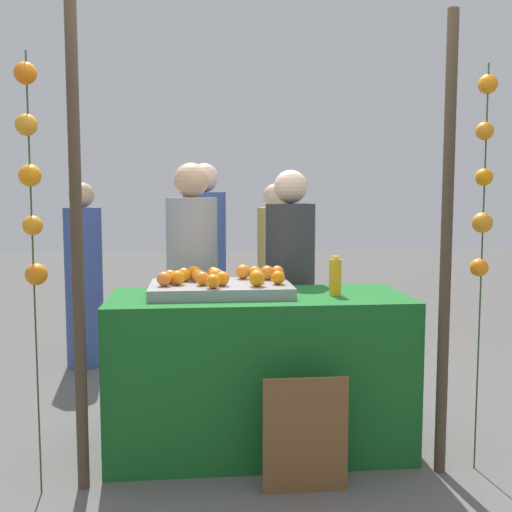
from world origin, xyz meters
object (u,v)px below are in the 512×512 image
object	(u,v)px
stall_counter	(259,372)
chalkboard_sign	(305,436)
orange_0	(277,272)
juice_bottle	(335,277)
vendor_left	(192,299)
vendor_right	(290,301)
orange_1	(257,278)

from	to	relation	value
stall_counter	chalkboard_sign	xyz separation A→B (m)	(0.17, -0.54, -0.16)
orange_0	juice_bottle	distance (m)	0.38
stall_counter	vendor_left	world-z (taller)	vendor_left
chalkboard_sign	vendor_left	distance (m)	1.34
vendor_left	vendor_right	distance (m)	0.62
orange_0	vendor_right	distance (m)	0.43
stall_counter	vendor_right	size ratio (longest dim) A/B	1.04
stall_counter	juice_bottle	size ratio (longest dim) A/B	7.54
orange_1	vendor_left	xyz separation A→B (m)	(-0.35, 0.68, -0.22)
chalkboard_sign	vendor_right	world-z (taller)	vendor_right
vendor_right	orange_0	bearing A→B (deg)	-110.66
stall_counter	juice_bottle	world-z (taller)	juice_bottle
orange_1	juice_bottle	world-z (taller)	juice_bottle
stall_counter	chalkboard_sign	distance (m)	0.59
orange_0	orange_1	bearing A→B (deg)	-116.74
juice_bottle	vendor_left	size ratio (longest dim) A/B	0.13
vendor_left	vendor_right	bearing A→B (deg)	-4.35
vendor_left	orange_0	bearing A→B (deg)	-37.94
stall_counter	orange_0	size ratio (longest dim) A/B	21.34
orange_1	vendor_left	size ratio (longest dim) A/B	0.05
stall_counter	orange_0	world-z (taller)	orange_0
orange_0	chalkboard_sign	xyz separation A→B (m)	(0.04, -0.74, -0.69)
juice_bottle	chalkboard_sign	xyz separation A→B (m)	(-0.25, -0.49, -0.69)
juice_bottle	vendor_right	world-z (taller)	vendor_right
juice_bottle	chalkboard_sign	bearing A→B (deg)	-116.94
orange_0	chalkboard_sign	size ratio (longest dim) A/B	0.13
stall_counter	chalkboard_sign	world-z (taller)	stall_counter
orange_0	vendor_left	bearing A→B (deg)	142.06
orange_0	vendor_right	xyz separation A→B (m)	(0.13, 0.34, -0.23)
vendor_right	stall_counter	bearing A→B (deg)	-115.32
stall_counter	orange_0	xyz separation A→B (m)	(0.13, 0.21, 0.53)
chalkboard_sign	vendor_right	xyz separation A→B (m)	(0.09, 1.08, 0.46)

